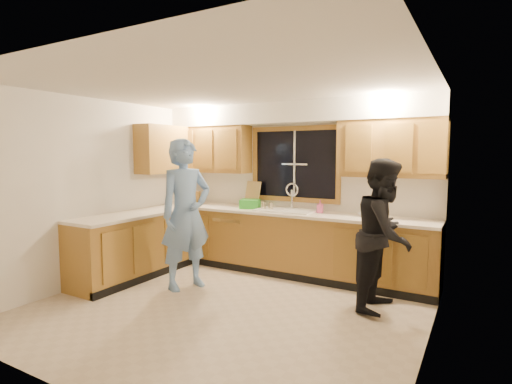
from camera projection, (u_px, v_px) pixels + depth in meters
floor at (225, 309)px, 4.53m from camera, size 4.20×4.20×0.00m
ceiling at (223, 84)px, 4.30m from camera, size 4.20×4.20×0.00m
wall_back at (295, 187)px, 6.06m from camera, size 4.20×0.00×4.20m
wall_left at (97, 191)px, 5.45m from camera, size 0.00×3.80×3.80m
wall_right at (430, 214)px, 3.38m from camera, size 0.00×3.80×3.80m
base_cabinets_back at (286, 243)px, 5.88m from camera, size 4.20×0.60×0.88m
base_cabinets_left at (134, 246)px, 5.68m from camera, size 0.60×1.90×0.88m
countertop_back at (286, 213)px, 5.82m from camera, size 4.20×0.63×0.04m
countertop_left at (134, 215)px, 5.63m from camera, size 0.63×1.90×0.04m
upper_cabinets_left at (212, 150)px, 6.56m from camera, size 1.35×0.33×0.75m
upper_cabinets_right at (391, 148)px, 5.16m from camera, size 1.35×0.33×0.75m
upper_cabinets_return at (162, 149)px, 6.28m from camera, size 0.33×0.90×0.75m
soffit at (291, 113)px, 5.80m from camera, size 4.20×0.35×0.30m
window_frame at (295, 164)px, 6.02m from camera, size 1.44×0.03×1.14m
sink at (286, 215)px, 5.84m from camera, size 0.86×0.52×0.57m
dishwasher at (237, 239)px, 6.29m from camera, size 0.60×0.56×0.82m
stove at (101, 254)px, 5.19m from camera, size 0.58×0.75×0.90m
man at (186, 214)px, 5.19m from camera, size 0.69×0.83×1.95m
woman at (384, 235)px, 4.47m from camera, size 0.70×0.87×1.71m
knife_block at (197, 197)px, 6.80m from camera, size 0.13×0.12×0.20m
cutting_board at (253, 194)px, 6.33m from camera, size 0.32×0.18×0.40m
dish_crate at (250, 204)px, 6.15m from camera, size 0.36×0.35×0.14m
soap_bottle at (320, 206)px, 5.66m from camera, size 0.10×0.10×0.18m
bowl at (366, 215)px, 5.33m from camera, size 0.24×0.24×0.05m
can_left at (271, 207)px, 5.86m from camera, size 0.08×0.08×0.12m
can_right at (264, 206)px, 5.92m from camera, size 0.09×0.09×0.13m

